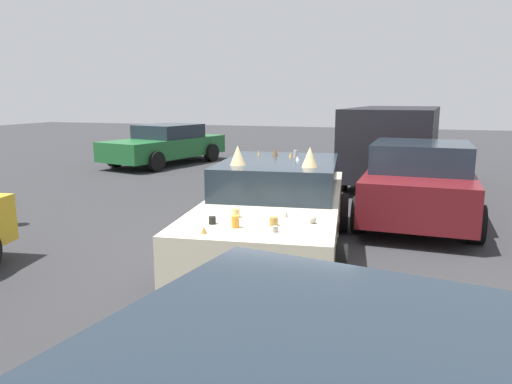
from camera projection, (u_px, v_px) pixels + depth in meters
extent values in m
plane|color=#2D2D30|center=(276.00, 254.00, 6.91)|extent=(60.00, 60.00, 0.00)
cube|color=beige|center=(276.00, 215.00, 6.80)|extent=(4.77, 2.32, 0.61)
cube|color=#1E2833|center=(279.00, 176.00, 6.99)|extent=(2.34, 1.88, 0.45)
cylinder|color=black|center=(337.00, 272.00, 5.31)|extent=(0.66, 0.30, 0.64)
cylinder|color=black|center=(182.00, 262.00, 5.65)|extent=(0.66, 0.30, 0.64)
cylinder|color=black|center=(341.00, 213.00, 8.05)|extent=(0.66, 0.30, 0.64)
cylinder|color=black|center=(237.00, 208.00, 8.39)|extent=(0.66, 0.30, 0.64)
ellipsoid|color=black|center=(230.00, 205.00, 7.78)|extent=(0.18, 0.04, 0.11)
ellipsoid|color=black|center=(338.00, 229.00, 5.92)|extent=(0.20, 0.04, 0.14)
ellipsoid|color=black|center=(214.00, 221.00, 6.87)|extent=(0.11, 0.03, 0.16)
ellipsoid|color=black|center=(337.00, 243.00, 5.86)|extent=(0.19, 0.04, 0.14)
ellipsoid|color=black|center=(340.00, 213.00, 7.62)|extent=(0.10, 0.03, 0.15)
ellipsoid|color=black|center=(338.00, 228.00, 6.03)|extent=(0.16, 0.04, 0.15)
ellipsoid|color=black|center=(341.00, 190.00, 8.17)|extent=(0.18, 0.04, 0.13)
ellipsoid|color=black|center=(167.00, 243.00, 5.10)|extent=(0.14, 0.04, 0.15)
cylinder|color=gray|center=(275.00, 229.00, 4.85)|extent=(0.09, 0.09, 0.06)
cylinder|color=black|center=(212.00, 220.00, 5.16)|extent=(0.11, 0.11, 0.08)
cone|color=#A87A38|center=(204.00, 230.00, 4.80)|extent=(0.09, 0.09, 0.08)
cone|color=gray|center=(286.00, 214.00, 5.46)|extent=(0.08, 0.08, 0.08)
cylinder|color=#A87A38|center=(274.00, 221.00, 5.10)|extent=(0.13, 0.13, 0.09)
sphere|color=gray|center=(313.00, 220.00, 5.19)|extent=(0.08, 0.08, 0.08)
cylinder|color=tan|center=(236.00, 213.00, 5.45)|extent=(0.12, 0.12, 0.10)
cylinder|color=orange|center=(235.00, 222.00, 5.01)|extent=(0.09, 0.09, 0.13)
cylinder|color=gray|center=(295.00, 154.00, 7.25)|extent=(0.06, 0.06, 0.11)
cone|color=#51381E|center=(275.00, 152.00, 7.50)|extent=(0.11, 0.11, 0.12)
cone|color=#A87A38|center=(291.00, 154.00, 7.30)|extent=(0.07, 0.07, 0.09)
cone|color=#A87A38|center=(259.00, 153.00, 7.53)|extent=(0.06, 0.06, 0.08)
cone|color=silver|center=(297.00, 158.00, 6.96)|extent=(0.07, 0.07, 0.06)
cone|color=#D8BC7F|center=(310.00, 157.00, 6.25)|extent=(0.21, 0.21, 0.27)
cone|color=#D8BC7F|center=(238.00, 155.00, 6.43)|extent=(0.21, 0.21, 0.27)
cube|color=black|center=(394.00, 140.00, 12.41)|extent=(5.00, 2.36, 1.66)
cube|color=#1E2833|center=(401.00, 124.00, 13.89)|extent=(0.25, 1.78, 0.60)
cylinder|color=black|center=(362.00, 161.00, 14.27)|extent=(0.74, 0.29, 0.72)
cylinder|color=black|center=(436.00, 165.00, 13.51)|extent=(0.74, 0.29, 0.72)
cylinder|color=black|center=(341.00, 176.00, 11.62)|extent=(0.74, 0.29, 0.72)
cylinder|color=black|center=(432.00, 181.00, 10.85)|extent=(0.74, 0.29, 0.72)
cube|color=#1E602D|center=(165.00, 147.00, 16.12)|extent=(4.81, 2.75, 0.62)
cube|color=#1E2833|center=(169.00, 131.00, 16.18)|extent=(2.29, 2.01, 0.45)
cylinder|color=black|center=(156.00, 162.00, 14.54)|extent=(0.65, 0.36, 0.62)
cylinder|color=black|center=(115.00, 158.00, 15.45)|extent=(0.65, 0.36, 0.62)
cylinder|color=black|center=(211.00, 153.00, 16.88)|extent=(0.65, 0.36, 0.62)
cylinder|color=black|center=(173.00, 150.00, 17.80)|extent=(0.65, 0.36, 0.62)
cube|color=#5B1419|center=(419.00, 187.00, 8.79)|extent=(4.13, 1.87, 0.71)
cube|color=#1E2833|center=(421.00, 156.00, 8.40)|extent=(1.77, 1.66, 0.48)
cylinder|color=black|center=(375.00, 188.00, 10.32)|extent=(0.61, 0.24, 0.61)
cylinder|color=black|center=(466.00, 194.00, 9.72)|extent=(0.61, 0.24, 0.61)
cylinder|color=black|center=(359.00, 215.00, 7.98)|extent=(0.61, 0.24, 0.61)
cylinder|color=black|center=(477.00, 224.00, 7.38)|extent=(0.61, 0.24, 0.61)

